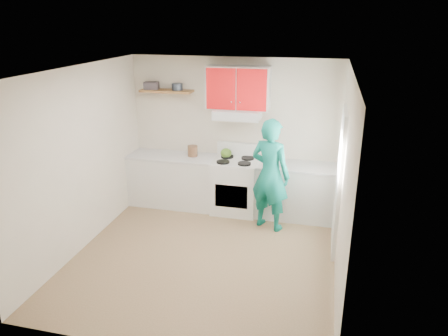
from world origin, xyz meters
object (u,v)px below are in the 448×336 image
(kettle, at_px, (226,153))
(crock, at_px, (193,152))
(stove, at_px, (235,186))
(tin, at_px, (177,87))
(person, at_px, (270,175))

(kettle, relative_size, crock, 0.94)
(stove, distance_m, crock, 0.95)
(tin, bearing_deg, kettle, -3.76)
(kettle, bearing_deg, crock, -166.56)
(tin, relative_size, kettle, 0.96)
(stove, bearing_deg, person, -35.60)
(person, bearing_deg, tin, 0.72)
(tin, distance_m, crock, 1.13)
(kettle, xyz_separation_m, person, (0.85, -0.60, -0.11))
(tin, relative_size, crock, 0.90)
(tin, height_order, person, tin)
(crock, bearing_deg, person, -20.77)
(stove, distance_m, tin, 1.96)
(tin, xyz_separation_m, crock, (0.28, -0.11, -1.09))
(stove, relative_size, person, 0.51)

